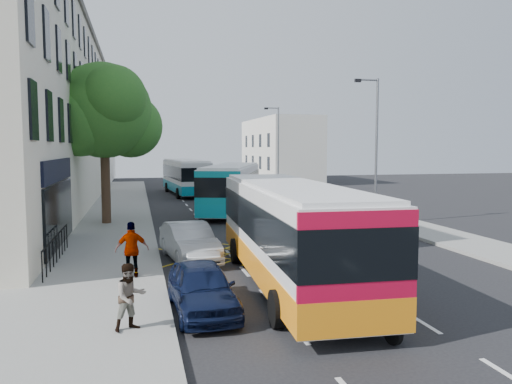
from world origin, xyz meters
TOP-DOWN VIEW (x-y plane):
  - ground at (0.00, 0.00)m, footprint 120.00×120.00m
  - pavement_left at (-8.50, 15.00)m, footprint 5.00×70.00m
  - pavement_right at (7.50, 15.00)m, footprint 3.00×70.00m
  - terrace_main at (-14.00, 24.49)m, footprint 8.30×45.00m
  - terrace_far at (-14.00, 55.00)m, footprint 8.00×20.00m
  - building_right at (11.00, 48.00)m, footprint 6.00×18.00m
  - street_tree at (-8.51, 14.97)m, footprint 6.30×5.70m
  - lamp_near at (6.20, 12.00)m, footprint 1.45×0.15m
  - lamp_far at (6.20, 32.00)m, footprint 1.45×0.15m
  - railings at (-9.70, 5.30)m, footprint 0.08×5.60m
  - bus_near at (-2.12, 1.21)m, footprint 3.22×11.47m
  - bus_mid at (-0.65, 19.00)m, footprint 6.14×11.57m
  - bus_far at (-2.44, 32.70)m, footprint 3.53×11.58m
  - motorbike at (-1.50, -3.40)m, footprint 0.69×2.03m
  - parked_car_blue at (-5.19, -0.94)m, footprint 1.72×3.93m
  - parked_car_silver at (-4.90, 5.22)m, footprint 2.11×4.53m
  - red_hatchback at (2.66, 19.13)m, footprint 2.19×4.39m
  - distant_car_grey at (-1.45, 39.80)m, footprint 2.53×4.79m
  - distant_car_silver at (4.83, 38.23)m, footprint 1.63×3.56m
  - distant_car_dark at (5.50, 42.17)m, footprint 1.48×3.71m
  - pedestrian_near at (-7.00, -2.24)m, footprint 0.92×0.84m
  - pedestrian_far at (-7.00, 2.55)m, footprint 1.07×0.48m

SIDE VIEW (x-z plane):
  - ground at x=0.00m, z-range 0.00..0.00m
  - pavement_left at x=-8.50m, z-range 0.00..0.15m
  - pavement_right at x=7.50m, z-range 0.00..0.15m
  - distant_car_silver at x=4.83m, z-range 0.00..1.18m
  - distant_car_dark at x=5.50m, z-range 0.00..1.20m
  - red_hatchback at x=2.66m, z-range 0.00..1.22m
  - distant_car_grey at x=-1.45m, z-range 0.00..1.28m
  - parked_car_blue at x=-5.19m, z-range 0.00..1.32m
  - parked_car_silver at x=-4.90m, z-range 0.00..1.44m
  - railings at x=-9.70m, z-range 0.15..1.29m
  - motorbike at x=-1.50m, z-range -0.05..1.76m
  - pedestrian_near at x=-7.00m, z-range 0.15..1.70m
  - pedestrian_far at x=-7.00m, z-range 0.15..1.96m
  - bus_mid at x=-0.65m, z-range 0.08..3.27m
  - bus_near at x=-2.12m, z-range 0.08..3.28m
  - bus_far at x=-2.44m, z-range 0.09..3.29m
  - building_right at x=11.00m, z-range 0.00..8.00m
  - lamp_near at x=6.20m, z-range 0.62..8.62m
  - lamp_far at x=6.20m, z-range 0.62..8.62m
  - terrace_far at x=-14.00m, z-range 0.00..10.00m
  - street_tree at x=-8.51m, z-range 1.89..10.69m
  - terrace_main at x=-14.00m, z-range 0.01..13.51m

